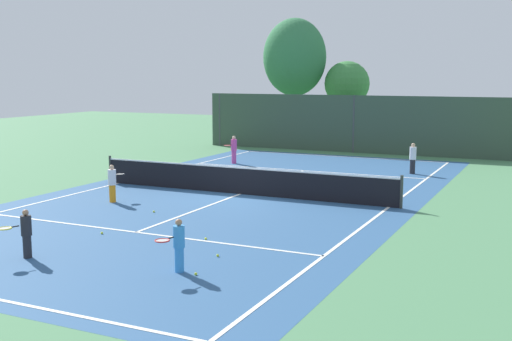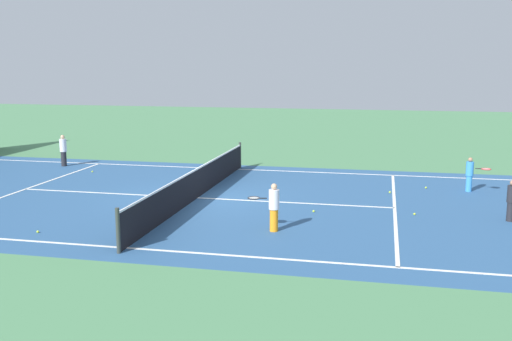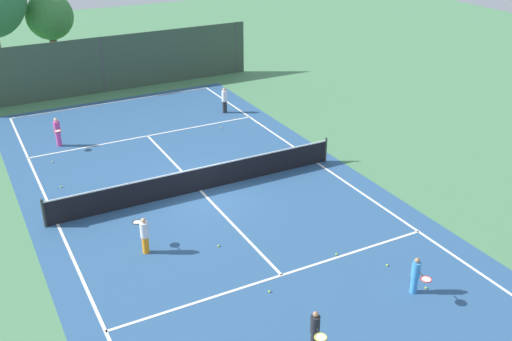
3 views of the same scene
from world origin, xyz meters
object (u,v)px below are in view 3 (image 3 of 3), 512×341
player_3 (144,235)px  tennis_ball_6 (221,128)px  player_0 (58,132)px  player_2 (416,275)px  tennis_ball_2 (269,291)px  tennis_ball_1 (61,187)px  tennis_ball_5 (426,288)px  tennis_ball_0 (218,246)px  player_4 (315,330)px  player_1 (225,100)px  tennis_ball_7 (52,162)px  tennis_ball_4 (336,254)px  ball_crate (214,172)px  tennis_ball_3 (387,265)px

player_3 → tennis_ball_6: 11.21m
player_0 → tennis_ball_6: size_ratio=20.68×
player_2 → tennis_ball_2: bearing=151.7°
tennis_ball_1 → tennis_ball_5: size_ratio=1.00×
tennis_ball_0 → tennis_ball_2: bearing=-84.1°
player_2 → player_4: (-3.89, -0.62, -0.01)m
tennis_ball_1 → tennis_ball_6: (8.33, 2.84, 0.00)m
player_1 → player_2: 16.68m
player_1 → tennis_ball_5: size_ratio=20.68×
player_0 → player_2: 17.58m
player_0 → tennis_ball_6: (7.52, -1.46, -0.68)m
tennis_ball_1 → tennis_ball_6: bearing=18.8°
player_0 → tennis_ball_7: size_ratio=20.68×
player_1 → tennis_ball_6: 2.34m
player_4 → tennis_ball_0: (-0.18, 5.59, -0.58)m
tennis_ball_4 → tennis_ball_0: bearing=144.8°
tennis_ball_2 → tennis_ball_1: bearing=112.5°
player_2 → tennis_ball_6: bearing=88.0°
player_3 → ball_crate: (4.32, 4.11, -0.49)m
tennis_ball_3 → tennis_ball_0: bearing=140.4°
player_0 → tennis_ball_2: 14.49m
player_0 → player_1: size_ratio=1.00×
tennis_ball_2 → tennis_ball_5: (4.21, -2.05, 0.00)m
tennis_ball_1 → tennis_ball_7: 2.57m
player_3 → tennis_ball_7: size_ratio=19.63×
player_1 → player_4: (-5.53, -17.21, -0.08)m
player_2 → tennis_ball_5: 0.75m
player_2 → ball_crate: (-1.98, 9.90, -0.45)m
player_4 → tennis_ball_6: (4.41, 15.28, -0.58)m
player_4 → ball_crate: player_4 is taller
ball_crate → tennis_ball_7: ball_crate is taller
tennis_ball_4 → ball_crate: bearing=98.8°
player_4 → tennis_ball_5: player_4 is taller
player_1 → tennis_ball_3: bearing=-95.5°
tennis_ball_2 → tennis_ball_4: same height
tennis_ball_3 → tennis_ball_6: size_ratio=1.00×
tennis_ball_7 → tennis_ball_2: bearing=-72.5°
tennis_ball_4 → player_2: bearing=-72.3°
player_1 → tennis_ball_0: size_ratio=20.68×
tennis_ball_0 → player_2: bearing=-50.7°
player_1 → tennis_ball_0: 12.97m
player_2 → player_4: bearing=-171.0°
tennis_ball_3 → tennis_ball_7: (-7.85, 12.94, 0.00)m
ball_crate → player_4: bearing=-100.3°
player_3 → tennis_ball_0: 2.47m
ball_crate → tennis_ball_5: 10.22m
ball_crate → tennis_ball_3: bearing=-75.6°
ball_crate → tennis_ball_3: ball_crate is taller
ball_crate → tennis_ball_0: ball_crate is taller
player_0 → tennis_ball_1: bearing=-100.7°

